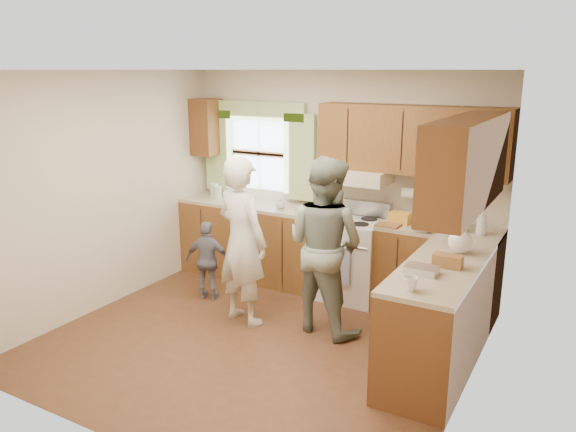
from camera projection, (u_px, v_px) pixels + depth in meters
The scene contains 6 objects.
room at pixel (256, 214), 5.03m from camera, with size 3.80×3.80×3.80m.
kitchen_fixtures at pixel (364, 237), 5.74m from camera, with size 3.80×2.25×2.15m.
stove at pixel (349, 257), 6.29m from camera, with size 0.76×0.67×1.07m.
woman_left at pixel (242, 241), 5.56m from camera, with size 0.62×0.41×1.70m, color beige.
woman_right at pixel (325, 245), 5.40m from camera, with size 0.84×0.65×1.73m, color #294035.
child at pixel (208, 261), 6.22m from camera, with size 0.52×0.22×0.89m, color slate.
Camera 1 is at (2.64, -4.10, 2.50)m, focal length 35.00 mm.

